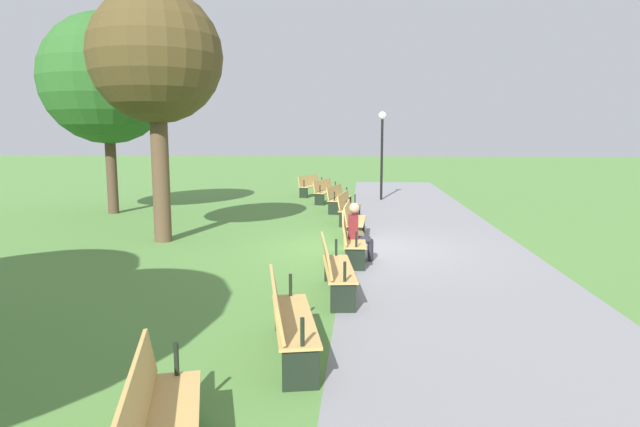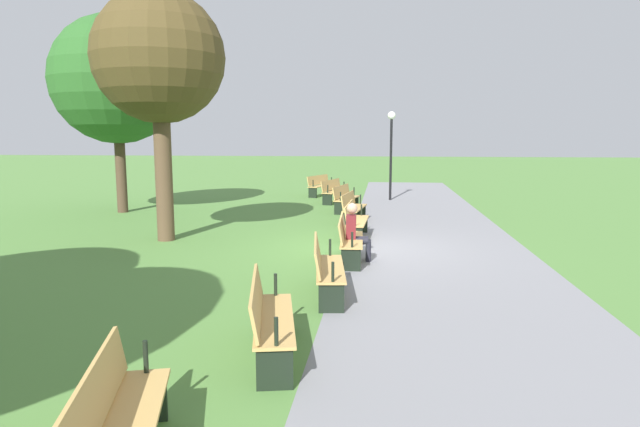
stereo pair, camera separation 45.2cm
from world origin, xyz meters
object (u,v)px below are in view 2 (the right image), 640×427
Objects in this scene: bench_4 at (355,220)px; bench_6 at (326,267)px; bench_0 at (321,185)px; bench_7 at (268,316)px; person_seated at (356,230)px; bench_8 at (116,423)px; tree_3 at (116,80)px; bench_2 at (345,198)px; lamp_post at (391,138)px; bench_1 at (334,190)px; bench_5 at (348,238)px; bench_3 at (353,207)px; tree_1 at (159,59)px.

bench_6 is (5.00, -0.20, 0.00)m from bench_4.
bench_7 is at bearing 25.69° from bench_0.
bench_7 is 5.08m from person_seated.
bench_8 is (19.65, 0.80, 0.00)m from bench_0.
tree_3 reaches higher than bench_6.
bench_2 is 4.42m from lamp_post.
lamp_post is (-16.02, 1.59, 2.04)m from bench_7.
bench_4 and bench_8 have the same top height.
bench_1 is at bearing -168.36° from bench_4.
bench_1 and bench_7 have the same top height.
bench_1 is 1.02× the size of bench_5.
bench_2 is 1.01× the size of bench_3.
bench_6 is at bearing 0.01° from bench_4.
tree_1 reaches higher than bench_8.
tree_3 reaches higher than tree_1.
bench_1 and bench_2 have the same top height.
bench_0 is at bearing 133.98° from tree_3.
bench_1 is at bearing -174.51° from person_seated.
bench_3 is 4.96m from person_seated.
person_seated is (9.84, 1.35, 0.16)m from bench_1.
lamp_post is at bearing 134.31° from bench_1.
lamp_post is (-4.69, 9.10, -1.88)m from tree_3.
bench_8 is at bearing -4.64° from bench_4.
bench_5 is at bearing 30.34° from bench_0.
bench_7 is 14.15m from tree_3.
bench_7 is 1.00× the size of bench_8.
bench_6 and bench_7 have the same top height.
tree_1 reaches higher than bench_6.
lamp_post is (-3.59, 1.59, 2.04)m from bench_2.
bench_8 is 1.59× the size of person_seated.
bench_0 is 5.00m from bench_2.
bench_1 is 7.49m from bench_4.
bench_0 and bench_2 have the same top height.
bench_4 is 8.85m from lamp_post.
tree_1 is 1.68× the size of lamp_post.
bench_3 is 0.99× the size of bench_8.
bench_5 is at bearing 168.34° from bench_6.
bench_3 is 7.49m from bench_6.
bench_3 is at bearing 27.99° from bench_1.
bench_7 is (9.96, -0.40, 0.00)m from bench_3.
bench_1 is 8.69m from tree_3.
bench_0 and bench_6 have the same top height.
tree_3 reaches higher than bench_7.
bench_2 is at bearing 144.98° from tree_1.
bench_3 is 9.97m from bench_7.
tree_3 reaches higher than bench_4.
tree_3 reaches higher than bench_2.
bench_1 and bench_6 have the same top height.
lamp_post is (1.21, 2.99, 2.04)m from bench_0.
tree_1 is at bearing -78.00° from bench_4.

